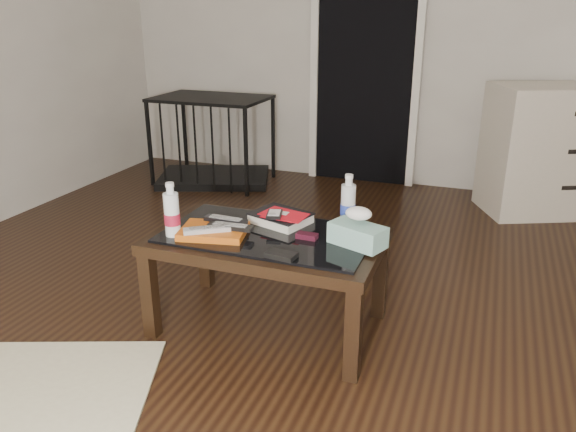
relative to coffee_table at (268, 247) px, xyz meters
name	(u,v)px	position (x,y,z in m)	size (l,w,h in m)	color
ground	(319,335)	(0.25, -0.01, -0.40)	(5.00, 5.00, 0.00)	black
doorway	(366,57)	(-0.15, 2.46, 0.63)	(0.90, 0.08, 2.07)	black
coffee_table	(268,247)	(0.00, 0.00, 0.00)	(1.00, 0.60, 0.46)	black
dresser	(575,150)	(1.43, 2.22, 0.05)	(1.30, 0.95, 0.90)	beige
pet_crate	(213,155)	(-1.31, 1.99, -0.17)	(1.05, 0.87, 0.71)	black
magazines	(214,231)	(-0.22, -0.10, 0.08)	(0.28, 0.21, 0.03)	#BF5611
remote_silver	(207,229)	(-0.22, -0.14, 0.11)	(0.20, 0.05, 0.02)	#B0AFB4
remote_black_front	(230,226)	(-0.14, -0.08, 0.11)	(0.20, 0.05, 0.02)	black
remote_black_back	(226,220)	(-0.20, -0.01, 0.11)	(0.20, 0.05, 0.02)	black
textbook	(281,218)	(0.01, 0.14, 0.09)	(0.25, 0.20, 0.05)	black
dvd_mailers	(283,214)	(0.02, 0.13, 0.11)	(0.19, 0.14, 0.01)	red
ipod	(274,214)	(0.00, 0.08, 0.12)	(0.06, 0.10, 0.02)	black
flip_phone	(307,236)	(0.18, 0.00, 0.08)	(0.09, 0.05, 0.02)	black
wallet	(281,255)	(0.15, -0.22, 0.07)	(0.12, 0.07, 0.02)	black
water_bottle_left	(172,209)	(-0.38, -0.16, 0.18)	(0.07, 0.07, 0.24)	white
water_bottle_right	(348,200)	(0.30, 0.22, 0.18)	(0.07, 0.07, 0.24)	silver
tissue_box	(358,235)	(0.40, 0.01, 0.11)	(0.23, 0.12, 0.09)	#238277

